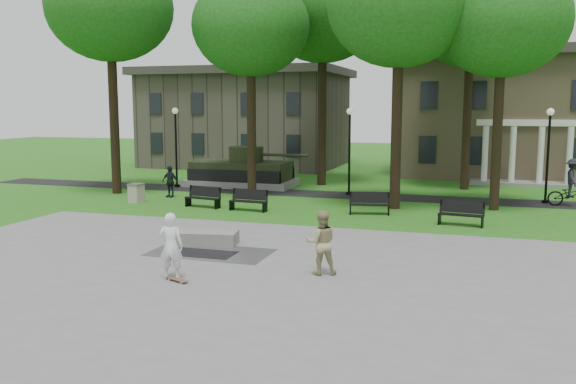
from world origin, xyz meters
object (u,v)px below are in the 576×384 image
cyclist (572,187)px  skateboarder (171,246)px  concrete_block (206,238)px  park_bench_0 (203,196)px  trash_bin (136,193)px  friend_watching (321,243)px

cyclist → skateboarder: bearing=143.1°
concrete_block → cyclist: size_ratio=0.94×
park_bench_0 → cyclist: bearing=27.8°
concrete_block → cyclist: bearing=43.6°
skateboarder → trash_bin: (-8.32, 11.83, -0.48)m
concrete_block → trash_bin: 10.54m
concrete_block → trash_bin: size_ratio=2.29×
concrete_block → park_bench_0: 8.08m
friend_watching → park_bench_0: 12.90m
concrete_block → skateboarder: skateboarder is taller
trash_bin → friend_watching: bearing=-39.6°
concrete_block → park_bench_0: park_bench_0 is taller
friend_watching → cyclist: (8.57, 15.34, 0.00)m
skateboarder → park_bench_0: bearing=-78.9°
concrete_block → skateboarder: 4.45m
park_bench_0 → trash_bin: size_ratio=1.93×
skateboarder → friend_watching: (3.88, 1.73, -0.01)m
skateboarder → park_bench_0: (-4.47, 11.55, -0.44)m
cyclist → park_bench_0: 17.81m
concrete_block → friend_watching: (4.83, -2.56, 0.71)m
skateboarder → cyclist: size_ratio=0.81×
concrete_block → skateboarder: bearing=-77.5°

